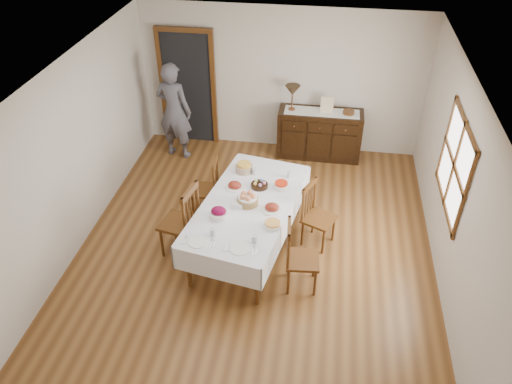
# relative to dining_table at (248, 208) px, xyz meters

# --- Properties ---
(ground) EXTENTS (6.00, 6.00, 0.00)m
(ground) POSITION_rel_dining_table_xyz_m (0.10, -0.05, -0.70)
(ground) COLOR brown
(room_shell) EXTENTS (5.02, 6.02, 2.65)m
(room_shell) POSITION_rel_dining_table_xyz_m (-0.04, 0.37, 0.94)
(room_shell) COLOR silver
(room_shell) RESTS_ON ground
(dining_table) EXTENTS (1.56, 2.48, 0.79)m
(dining_table) POSITION_rel_dining_table_xyz_m (0.00, 0.00, 0.00)
(dining_table) COLOR white
(dining_table) RESTS_ON ground
(chair_left_near) EXTENTS (0.55, 0.55, 1.13)m
(chair_left_near) POSITION_rel_dining_table_xyz_m (-0.87, -0.24, -0.13)
(chair_left_near) COLOR #4F2C10
(chair_left_near) RESTS_ON ground
(chair_left_far) EXTENTS (0.45, 0.45, 0.98)m
(chair_left_far) POSITION_rel_dining_table_xyz_m (-0.74, 0.68, -0.20)
(chair_left_far) COLOR #4F2C10
(chair_left_far) RESTS_ON ground
(chair_right_near) EXTENTS (0.45, 0.45, 1.00)m
(chair_right_near) POSITION_rel_dining_table_xyz_m (0.75, -0.64, -0.19)
(chair_right_near) COLOR #4F2C10
(chair_right_near) RESTS_ON ground
(chair_right_far) EXTENTS (0.54, 0.54, 0.98)m
(chair_right_far) POSITION_rel_dining_table_xyz_m (0.93, 0.26, -0.20)
(chair_right_far) COLOR #4F2C10
(chair_right_far) RESTS_ON ground
(sideboard) EXTENTS (1.49, 0.54, 0.89)m
(sideboard) POSITION_rel_dining_table_xyz_m (0.85, 2.66, -0.25)
(sideboard) COLOR black
(sideboard) RESTS_ON ground
(person) EXTENTS (0.66, 0.49, 1.89)m
(person) POSITION_rel_dining_table_xyz_m (-1.71, 2.31, 0.25)
(person) COLOR #51505A
(person) RESTS_ON ground
(bread_basket) EXTENTS (0.29, 0.29, 0.17)m
(bread_basket) POSITION_rel_dining_table_xyz_m (-0.01, -0.02, 0.16)
(bread_basket) COLOR olive
(bread_basket) RESTS_ON dining_table
(egg_basket) EXTENTS (0.25, 0.25, 0.10)m
(egg_basket) POSITION_rel_dining_table_xyz_m (0.10, 0.40, 0.13)
(egg_basket) COLOR black
(egg_basket) RESTS_ON dining_table
(ham_platter_a) EXTENTS (0.27, 0.27, 0.11)m
(ham_platter_a) POSITION_rel_dining_table_xyz_m (-0.25, 0.32, 0.12)
(ham_platter_a) COLOR white
(ham_platter_a) RESTS_ON dining_table
(ham_platter_b) EXTENTS (0.29, 0.29, 0.11)m
(ham_platter_b) POSITION_rel_dining_table_xyz_m (0.34, -0.10, 0.12)
(ham_platter_b) COLOR white
(ham_platter_b) RESTS_ON dining_table
(beet_bowl) EXTENTS (0.24, 0.24, 0.15)m
(beet_bowl) POSITION_rel_dining_table_xyz_m (-0.33, -0.36, 0.16)
(beet_bowl) COLOR white
(beet_bowl) RESTS_ON dining_table
(carrot_bowl) EXTENTS (0.22, 0.22, 0.09)m
(carrot_bowl) POSITION_rel_dining_table_xyz_m (0.40, 0.42, 0.13)
(carrot_bowl) COLOR white
(carrot_bowl) RESTS_ON dining_table
(pineapple_bowl) EXTENTS (0.25, 0.25, 0.14)m
(pineapple_bowl) POSITION_rel_dining_table_xyz_m (-0.19, 0.75, 0.16)
(pineapple_bowl) COLOR tan
(pineapple_bowl) RESTS_ON dining_table
(casserole_dish) EXTENTS (0.24, 0.24, 0.07)m
(casserole_dish) POSITION_rel_dining_table_xyz_m (0.39, -0.44, 0.13)
(casserole_dish) COLOR white
(casserole_dish) RESTS_ON dining_table
(butter_dish) EXTENTS (0.15, 0.11, 0.07)m
(butter_dish) POSITION_rel_dining_table_xyz_m (-0.12, -0.12, 0.13)
(butter_dish) COLOR white
(butter_dish) RESTS_ON dining_table
(setting_left) EXTENTS (0.44, 0.31, 0.10)m
(setting_left) POSITION_rel_dining_table_xyz_m (-0.43, -0.83, 0.11)
(setting_left) COLOR white
(setting_left) RESTS_ON dining_table
(setting_right) EXTENTS (0.44, 0.31, 0.10)m
(setting_right) POSITION_rel_dining_table_xyz_m (0.10, -0.87, 0.11)
(setting_right) COLOR white
(setting_right) RESTS_ON dining_table
(glass_far_a) EXTENTS (0.07, 0.07, 0.10)m
(glass_far_a) POSITION_rel_dining_table_xyz_m (-0.02, 0.70, 0.14)
(glass_far_a) COLOR silver
(glass_far_a) RESTS_ON dining_table
(glass_far_b) EXTENTS (0.06, 0.06, 0.11)m
(glass_far_b) POSITION_rel_dining_table_xyz_m (0.49, 0.69, 0.15)
(glass_far_b) COLOR silver
(glass_far_b) RESTS_ON dining_table
(runner) EXTENTS (1.30, 0.35, 0.01)m
(runner) POSITION_rel_dining_table_xyz_m (0.86, 2.64, 0.20)
(runner) COLOR white
(runner) RESTS_ON sideboard
(table_lamp) EXTENTS (0.26, 0.26, 0.46)m
(table_lamp) POSITION_rel_dining_table_xyz_m (0.33, 2.66, 0.55)
(table_lamp) COLOR brown
(table_lamp) RESTS_ON sideboard
(picture_frame) EXTENTS (0.22, 0.08, 0.28)m
(picture_frame) POSITION_rel_dining_table_xyz_m (0.94, 2.65, 0.33)
(picture_frame) COLOR beige
(picture_frame) RESTS_ON sideboard
(deco_bowl) EXTENTS (0.20, 0.20, 0.06)m
(deco_bowl) POSITION_rel_dining_table_xyz_m (1.32, 2.65, 0.22)
(deco_bowl) COLOR #4F2C10
(deco_bowl) RESTS_ON sideboard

